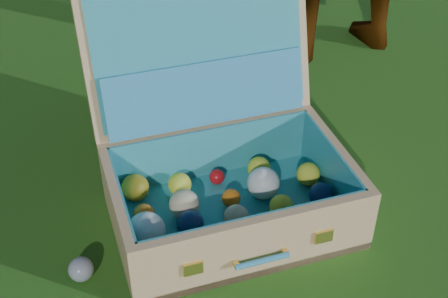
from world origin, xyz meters
TOP-DOWN VIEW (x-y plane):
  - ground at (0.00, 0.00)m, footprint 60.00×60.00m
  - stray_ball at (-0.62, 0.02)m, footprint 0.07×0.07m
  - suitcase at (-0.20, 0.22)m, footprint 0.70×0.66m

SIDE VIEW (x-z plane):
  - ground at x=0.00m, z-range 0.00..0.00m
  - stray_ball at x=-0.62m, z-range 0.00..0.07m
  - suitcase at x=-0.20m, z-range -0.13..0.48m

